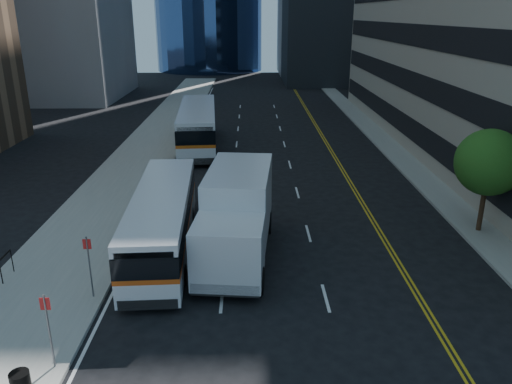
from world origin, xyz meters
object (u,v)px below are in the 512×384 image
at_px(street_tree, 489,163).
at_px(box_truck, 237,215).
at_px(bus_rear, 198,125).
at_px(bus_front, 163,219).

relative_size(street_tree, box_truck, 0.63).
bearing_deg(box_truck, bus_rear, 105.70).
xyz_separation_m(street_tree, bus_rear, (-15.60, 17.19, -1.85)).
bearing_deg(street_tree, box_truck, -168.73).
height_order(street_tree, box_truck, street_tree).
relative_size(bus_front, bus_rear, 0.85).
distance_m(street_tree, box_truck, 12.33).
relative_size(street_tree, bus_front, 0.46).
bearing_deg(bus_rear, box_truck, -83.71).
distance_m(bus_front, bus_rear, 18.95).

